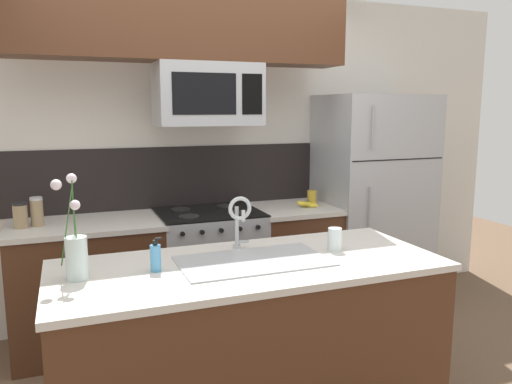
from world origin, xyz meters
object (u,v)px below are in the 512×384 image
(stove_range, at_px, (210,270))
(storage_jar_medium, at_px, (37,212))
(dish_soap_bottle, at_px, (156,257))
(microwave, at_px, (207,95))
(refrigerator, at_px, (370,201))
(storage_jar_tall, at_px, (20,215))
(coffee_tin, at_px, (312,197))
(flower_vase, at_px, (76,253))
(drinking_glass, at_px, (335,239))
(sink_faucet, at_px, (239,215))
(banana_bunch, at_px, (308,204))

(stove_range, distance_m, storage_jar_medium, 1.30)
(storage_jar_medium, xyz_separation_m, dish_soap_bottle, (0.58, -1.23, -0.03))
(microwave, relative_size, dish_soap_bottle, 4.51)
(refrigerator, height_order, storage_jar_tall, refrigerator)
(microwave, relative_size, coffee_tin, 6.77)
(storage_jar_tall, relative_size, storage_jar_medium, 0.88)
(flower_vase, bearing_deg, drinking_glass, -0.46)
(stove_range, distance_m, drinking_glass, 1.38)
(microwave, distance_m, flower_vase, 1.70)
(sink_faucet, distance_m, drinking_glass, 0.54)
(storage_jar_tall, height_order, flower_vase, flower_vase)
(refrigerator, xyz_separation_m, storage_jar_tall, (-2.72, -0.04, 0.10))
(storage_jar_medium, distance_m, dish_soap_bottle, 1.36)
(refrigerator, relative_size, banana_bunch, 9.47)
(microwave, xyz_separation_m, coffee_tin, (0.89, 0.07, -0.82))
(sink_faucet, height_order, flower_vase, flower_vase)
(storage_jar_tall, bearing_deg, stove_range, 0.87)
(banana_bunch, relative_size, drinking_glass, 1.50)
(banana_bunch, xyz_separation_m, dish_soap_bottle, (-1.41, -1.16, 0.05))
(banana_bunch, height_order, sink_faucet, sink_faucet)
(banana_bunch, distance_m, drinking_glass, 1.23)
(microwave, relative_size, sink_faucet, 2.43)
(dish_soap_bottle, height_order, flower_vase, flower_vase)
(microwave, bearing_deg, stove_range, 90.16)
(coffee_tin, height_order, dish_soap_bottle, dish_soap_bottle)
(coffee_tin, bearing_deg, sink_faucet, -132.90)
(microwave, relative_size, flower_vase, 1.54)
(drinking_glass, bearing_deg, refrigerator, 49.40)
(banana_bunch, bearing_deg, storage_jar_tall, 178.84)
(stove_range, distance_m, coffee_tin, 1.03)
(storage_jar_medium, height_order, sink_faucet, sink_faucet)
(microwave, xyz_separation_m, refrigerator, (1.44, 0.04, -0.89))
(stove_range, distance_m, refrigerator, 1.51)
(banana_bunch, height_order, dish_soap_bottle, dish_soap_bottle)
(coffee_tin, xyz_separation_m, dish_soap_bottle, (-1.50, -1.27, 0.01))
(storage_jar_medium, height_order, banana_bunch, storage_jar_medium)
(storage_jar_tall, xyz_separation_m, drinking_glass, (1.66, -1.20, -0.02))
(coffee_tin, xyz_separation_m, drinking_glass, (-0.51, -1.27, 0.01))
(coffee_tin, relative_size, dish_soap_bottle, 0.67)
(storage_jar_medium, relative_size, sink_faucet, 0.63)
(refrigerator, xyz_separation_m, banana_bunch, (-0.64, -0.08, 0.03))
(microwave, height_order, refrigerator, microwave)
(microwave, bearing_deg, flower_vase, -129.04)
(stove_range, distance_m, banana_bunch, 0.93)
(stove_range, height_order, storage_jar_tall, storage_jar_tall)
(stove_range, height_order, microwave, microwave)
(refrigerator, bearing_deg, storage_jar_tall, -179.17)
(microwave, relative_size, storage_jar_tall, 4.38)
(microwave, height_order, coffee_tin, microwave)
(stove_range, xyz_separation_m, storage_jar_tall, (-1.28, -0.02, 0.53))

